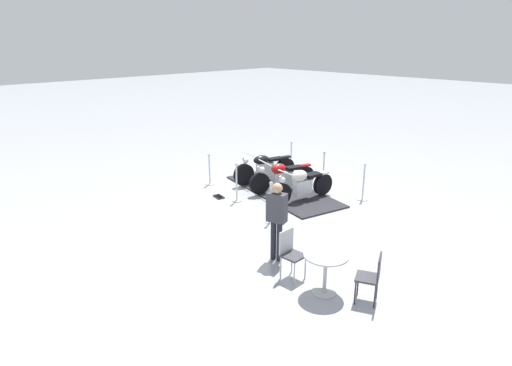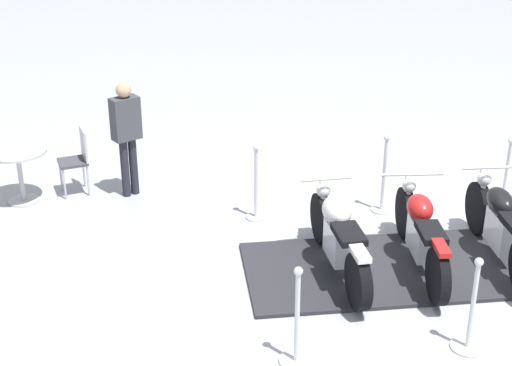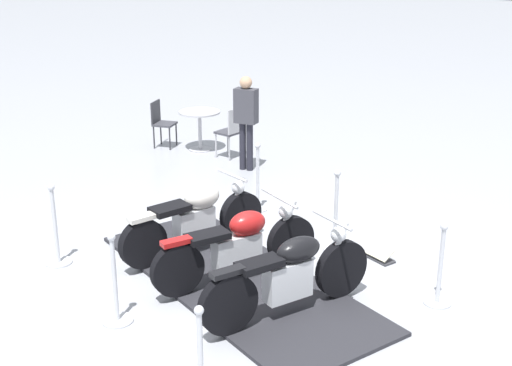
{
  "view_description": "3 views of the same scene",
  "coord_description": "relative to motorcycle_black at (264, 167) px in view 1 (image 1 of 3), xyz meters",
  "views": [
    {
      "loc": [
        -9.49,
        -8.63,
        4.52
      ],
      "look_at": [
        -1.64,
        -0.53,
        0.78
      ],
      "focal_mm": 31.05,
      "sensor_mm": 36.0,
      "label": 1
    },
    {
      "loc": [
        6.77,
        -4.57,
        4.75
      ],
      "look_at": [
        -1.23,
        -1.66,
        0.88
      ],
      "focal_mm": 52.7,
      "sensor_mm": 36.0,
      "label": 2
    },
    {
      "loc": [
        5.6,
        5.29,
        4.05
      ],
      "look_at": [
        -1.5,
        -1.02,
        0.66
      ],
      "focal_mm": 48.99,
      "sensor_mm": 36.0,
      "label": 3
    }
  ],
  "objects": [
    {
      "name": "display_platform",
      "position": [
        -0.19,
        -0.99,
        -0.5
      ],
      "size": [
        2.54,
        4.47,
        0.05
      ],
      "primitive_type": "cube",
      "rotation": [
        0.0,
        0.0,
        -1.79
      ],
      "color": "#28282D",
      "rests_on": "ground_plane"
    },
    {
      "name": "stanchion_right_rear",
      "position": [
        -2.15,
        -2.38,
        -0.13
      ],
      "size": [
        0.29,
        0.29,
        1.09
      ],
      "color": "silver",
      "rests_on": "ground_plane"
    },
    {
      "name": "motorcycle_black",
      "position": [
        0.0,
        0.0,
        0.0
      ],
      "size": [
        2.17,
        0.84,
        1.01
      ],
      "rotation": [
        0.0,
        0.0,
        -3.41
      ],
      "color": "black",
      "rests_on": "display_platform"
    },
    {
      "name": "stanchion_right_front",
      "position": [
        -1.36,
        1.11,
        -0.19
      ],
      "size": [
        0.32,
        0.32,
        1.02
      ],
      "color": "silver",
      "rests_on": "ground_plane"
    },
    {
      "name": "motorcycle_maroon",
      "position": [
        -0.23,
        -0.98,
        -0.02
      ],
      "size": [
        2.17,
        0.94,
        0.96
      ],
      "rotation": [
        0.0,
        0.0,
        -3.44
      ],
      "color": "black",
      "rests_on": "display_platform"
    },
    {
      "name": "ground_plane",
      "position": [
        -0.19,
        -0.99,
        -0.52
      ],
      "size": [
        80.0,
        80.0,
        0.0
      ],
      "primitive_type": "plane",
      "color": "#A8AAB2"
    },
    {
      "name": "bystander_person",
      "position": [
        -3.51,
        -3.86,
        0.51
      ],
      "size": [
        0.33,
        0.45,
        1.72
      ],
      "rotation": [
        0.0,
        0.0,
        0.3
      ],
      "color": "#23232D",
      "rests_on": "ground_plane"
    },
    {
      "name": "cafe_table",
      "position": [
        -3.81,
        -5.37,
        0.08
      ],
      "size": [
        0.82,
        0.82,
        0.79
      ],
      "color": "#B7B7BC",
      "rests_on": "ground_plane"
    },
    {
      "name": "info_placard",
      "position": [
        -1.91,
        -0.02,
        -0.47
      ],
      "size": [
        0.29,
        0.45,
        0.19
      ],
      "rotation": [
        0.0,
        0.0,
        1.35
      ],
      "color": "#333338",
      "rests_on": "ground_plane"
    },
    {
      "name": "stanchion_right_mid",
      "position": [
        -1.75,
        -0.64,
        -0.11
      ],
      "size": [
        0.3,
        0.3,
        1.15
      ],
      "color": "silver",
      "rests_on": "ground_plane"
    },
    {
      "name": "cafe_chair_near_table",
      "position": [
        -3.46,
        -6.12,
        0.02
      ],
      "size": [
        0.53,
        0.53,
        0.93
      ],
      "rotation": [
        0.0,
        0.0,
        2.01
      ],
      "color": "#2D2D33",
      "rests_on": "ground_plane"
    },
    {
      "name": "stanchion_left_rear",
      "position": [
        0.97,
        -3.09,
        -0.18
      ],
      "size": [
        0.35,
        0.35,
        1.1
      ],
      "color": "silver",
      "rests_on": "ground_plane"
    },
    {
      "name": "stanchion_left_front",
      "position": [
        1.76,
        0.4,
        -0.17
      ],
      "size": [
        0.3,
        0.3,
        1.02
      ],
      "color": "silver",
      "rests_on": "ground_plane"
    },
    {
      "name": "cafe_chair_across_table",
      "position": [
        -3.84,
        -4.55,
        0.05
      ],
      "size": [
        0.41,
        0.41,
        0.98
      ],
      "rotation": [
        0.0,
        0.0,
        -1.53
      ],
      "color": "#B7B7BC",
      "rests_on": "ground_plane"
    },
    {
      "name": "motorcycle_cream",
      "position": [
        -0.45,
        -1.97,
        -0.0
      ],
      "size": [
        2.2,
        0.67,
        0.95
      ],
      "rotation": [
        0.0,
        0.0,
        -3.31
      ],
      "color": "black",
      "rests_on": "display_platform"
    },
    {
      "name": "stanchion_left_mid",
      "position": [
        1.36,
        -1.34,
        -0.2
      ],
      "size": [
        0.35,
        0.35,
        1.07
      ],
      "color": "silver",
      "rests_on": "ground_plane"
    }
  ]
}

